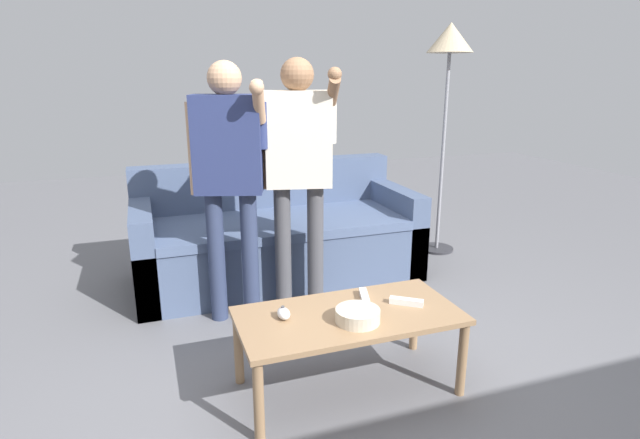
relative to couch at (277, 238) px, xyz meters
name	(u,v)px	position (x,y,z in m)	size (l,w,h in m)	color
ground_plane	(330,392)	(-0.14, -1.49, -0.29)	(12.00, 12.00, 0.00)	slate
couch	(277,238)	(0.00, 0.00, 0.00)	(1.98, 0.88, 0.81)	#475675
coffee_table	(349,323)	(-0.05, -1.49, 0.05)	(1.02, 0.50, 0.39)	#997551
snack_bowl	(358,315)	(-0.04, -1.57, 0.13)	(0.20, 0.20, 0.06)	beige
game_remote_nunchuk	(284,313)	(-0.34, -1.44, 0.13)	(0.06, 0.09, 0.05)	white
floor_lamp	(449,54)	(1.42, 0.09, 1.30)	(0.36, 0.36, 1.82)	#2D2D33
player_center	(298,158)	(-0.01, -0.60, 0.68)	(0.45, 0.39, 1.53)	#47474C
player_left	(229,164)	(-0.42, -0.59, 0.66)	(0.43, 0.44, 1.51)	#2D3856
game_remote_wand_near	(407,302)	(0.25, -1.50, 0.12)	(0.15, 0.12, 0.03)	white
game_remote_wand_far	(364,297)	(0.08, -1.38, 0.12)	(0.08, 0.16, 0.03)	white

